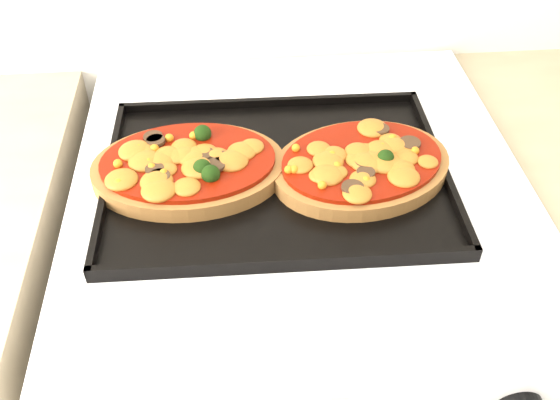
{
  "coord_description": "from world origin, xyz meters",
  "views": [
    {
      "loc": [
        -0.05,
        1.07,
        1.43
      ],
      "look_at": [
        -0.0,
        1.63,
        0.92
      ],
      "focal_mm": 40.0,
      "sensor_mm": 36.0,
      "label": 1
    }
  ],
  "objects_px": {
    "baking_tray": "(277,173)",
    "stove": "(295,364)",
    "pizza_right": "(361,164)",
    "pizza_left": "(188,165)"
  },
  "relations": [
    {
      "from": "baking_tray",
      "to": "pizza_right",
      "type": "bearing_deg",
      "value": -4.07
    },
    {
      "from": "baking_tray",
      "to": "pizza_left",
      "type": "height_order",
      "value": "pizza_left"
    },
    {
      "from": "pizza_left",
      "to": "stove",
      "type": "bearing_deg",
      "value": 3.71
    },
    {
      "from": "pizza_left",
      "to": "pizza_right",
      "type": "xyz_separation_m",
      "value": [
        0.22,
        -0.02,
        -0.0
      ]
    },
    {
      "from": "stove",
      "to": "baking_tray",
      "type": "distance_m",
      "value": 0.47
    },
    {
      "from": "stove",
      "to": "pizza_left",
      "type": "relative_size",
      "value": 3.73
    },
    {
      "from": "baking_tray",
      "to": "stove",
      "type": "bearing_deg",
      "value": 26.68
    },
    {
      "from": "baking_tray",
      "to": "pizza_right",
      "type": "xyz_separation_m",
      "value": [
        0.11,
        -0.01,
        0.01
      ]
    },
    {
      "from": "stove",
      "to": "pizza_right",
      "type": "xyz_separation_m",
      "value": [
        0.07,
        -0.03,
        0.48
      ]
    },
    {
      "from": "pizza_left",
      "to": "pizza_right",
      "type": "height_order",
      "value": "pizza_left"
    }
  ]
}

